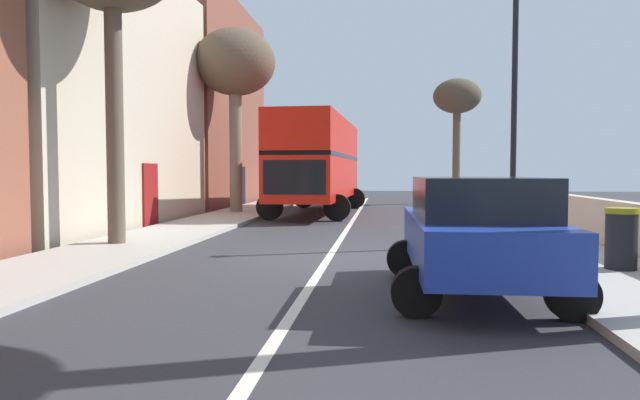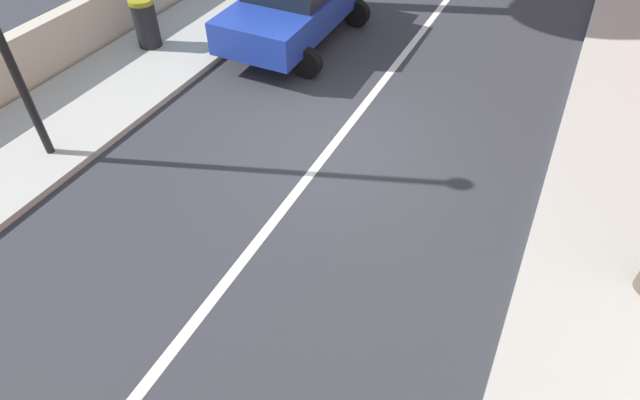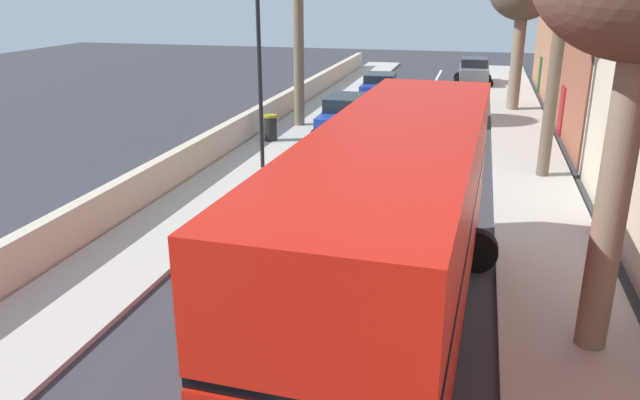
% 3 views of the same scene
% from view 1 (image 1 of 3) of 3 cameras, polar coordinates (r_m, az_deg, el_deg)
% --- Properties ---
extents(ground_plane, '(84.00, 84.00, 0.00)m').
position_cam_1_polar(ground_plane, '(11.85, 0.81, -5.99)').
color(ground_plane, '#333338').
extents(road_centre_line, '(0.16, 54.00, 0.01)m').
position_cam_1_polar(road_centre_line, '(11.85, 0.81, -5.97)').
color(road_centre_line, silver).
rests_on(road_centre_line, ground).
extents(sidewalk_left, '(2.60, 60.00, 0.12)m').
position_cam_1_polar(sidewalk_left, '(13.26, -20.85, -4.97)').
color(sidewalk_left, '#B2ADA3').
rests_on(sidewalk_left, ground).
extents(sidewalk_right, '(2.60, 60.00, 0.12)m').
position_cam_1_polar(sidewalk_right, '(12.36, 24.16, -5.59)').
color(sidewalk_right, '#B2ADA3').
rests_on(sidewalk_right, ground).
extents(double_decker_bus, '(3.84, 10.61, 4.06)m').
position_cam_1_polar(double_decker_bus, '(24.43, -0.20, 4.13)').
color(double_decker_bus, red).
rests_on(double_decker_bus, ground).
extents(parked_car_blue_right_1, '(2.57, 4.38, 1.75)m').
position_cam_1_polar(parked_car_blue_right_1, '(8.52, 15.53, -2.92)').
color(parked_car_blue_right_1, '#1E389E').
rests_on(parked_car_blue_right_1, ground).
extents(street_tree_right_1, '(2.69, 2.69, 6.97)m').
position_cam_1_polar(street_tree_right_1, '(33.24, 13.74, 9.83)').
color(street_tree_right_1, brown).
rests_on(street_tree_right_1, sidewalk_right).
extents(street_tree_left_2, '(3.43, 3.43, 7.79)m').
position_cam_1_polar(street_tree_left_2, '(24.83, -8.60, 13.31)').
color(street_tree_left_2, '#7A6B56').
rests_on(street_tree_left_2, sidewalk_left).
extents(lamppost_right, '(0.32, 0.32, 6.31)m').
position_cam_1_polar(lamppost_right, '(14.68, 19.13, 10.47)').
color(lamppost_right, black).
rests_on(lamppost_right, sidewalk_right).
extents(litter_bin_right, '(0.55, 0.55, 1.08)m').
position_cam_1_polar(litter_bin_right, '(11.18, 28.25, -3.44)').
color(litter_bin_right, black).
rests_on(litter_bin_right, sidewalk_right).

